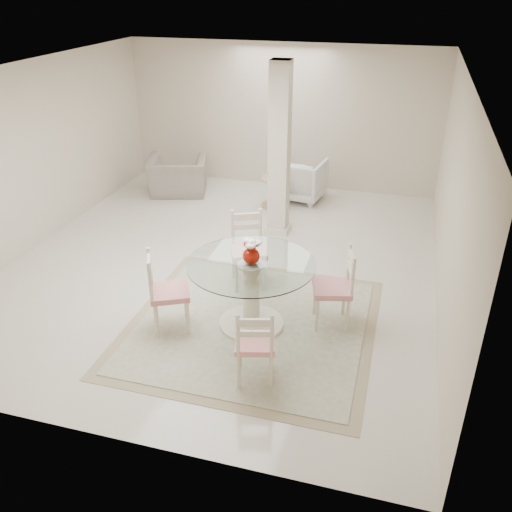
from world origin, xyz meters
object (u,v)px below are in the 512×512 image
(dining_table, at_px, (251,295))
(recliner_taupe, at_px, (178,176))
(dining_chair_north, at_px, (248,244))
(dining_chair_east, at_px, (339,283))
(dining_chair_south, at_px, (255,340))
(side_table, at_px, (275,193))
(column, at_px, (279,151))
(dining_chair_west, at_px, (163,287))
(armchair_white, at_px, (301,179))
(red_vase, at_px, (251,252))

(dining_table, bearing_deg, recliner_taupe, 123.68)
(dining_chair_north, relative_size, recliner_taupe, 1.06)
(dining_chair_east, bearing_deg, dining_chair_south, -41.64)
(recliner_taupe, bearing_deg, dining_chair_south, 104.33)
(recliner_taupe, bearing_deg, dining_chair_east, 118.31)
(dining_chair_east, relative_size, side_table, 2.02)
(column, xyz_separation_m, dining_chair_west, (-0.63, -3.06, -0.77))
(column, relative_size, armchair_white, 3.23)
(dining_table, bearing_deg, red_vase, -18.43)
(red_vase, height_order, dining_chair_east, red_vase)
(side_table, bearing_deg, dining_chair_south, -78.54)
(dining_chair_east, height_order, dining_chair_south, dining_chair_east)
(dining_chair_east, distance_m, side_table, 3.81)
(column, distance_m, side_table, 1.53)
(dining_table, distance_m, side_table, 3.81)
(red_vase, distance_m, armchair_white, 4.32)
(dining_chair_west, relative_size, recliner_taupe, 1.02)
(dining_chair_south, bearing_deg, dining_chair_west, -41.31)
(dining_table, bearing_deg, dining_chair_south, -71.77)
(column, relative_size, recliner_taupe, 2.50)
(dining_table, relative_size, armchair_white, 1.77)
(dining_chair_south, bearing_deg, red_vase, -86.90)
(dining_chair_east, relative_size, armchair_white, 1.31)
(dining_chair_west, relative_size, dining_chair_south, 1.10)
(side_table, bearing_deg, recliner_taupe, 175.97)
(dining_chair_north, distance_m, armchair_white, 3.30)
(armchair_white, bearing_deg, dining_chair_east, 115.64)
(red_vase, height_order, dining_chair_north, red_vase)
(dining_chair_east, bearing_deg, red_vase, -86.47)
(recliner_taupe, bearing_deg, red_vase, 107.07)
(column, distance_m, dining_chair_south, 3.84)
(recliner_taupe, bearing_deg, side_table, 159.36)
(dining_chair_east, bearing_deg, dining_chair_west, -86.10)
(red_vase, height_order, armchair_white, red_vase)
(dining_table, distance_m, dining_chair_west, 1.03)
(dining_chair_east, xyz_separation_m, recliner_taupe, (-3.56, 3.57, -0.23))
(dining_chair_east, relative_size, dining_chair_north, 0.96)
(dining_table, distance_m, dining_chair_east, 1.03)
(dining_chair_west, distance_m, dining_chair_south, 1.43)
(dining_chair_east, bearing_deg, dining_table, -86.50)
(column, height_order, armchair_white, column)
(column, xyz_separation_m, dining_chair_south, (0.66, -3.70, -0.82))
(red_vase, bearing_deg, dining_chair_west, -161.04)
(red_vase, relative_size, dining_chair_north, 0.27)
(recliner_taupe, bearing_deg, dining_chair_north, 111.14)
(red_vase, distance_m, dining_chair_south, 1.12)
(column, bearing_deg, dining_table, -82.93)
(column, height_order, red_vase, column)
(column, bearing_deg, side_table, 106.38)
(column, xyz_separation_m, recliner_taupe, (-2.26, 1.16, -1.00))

